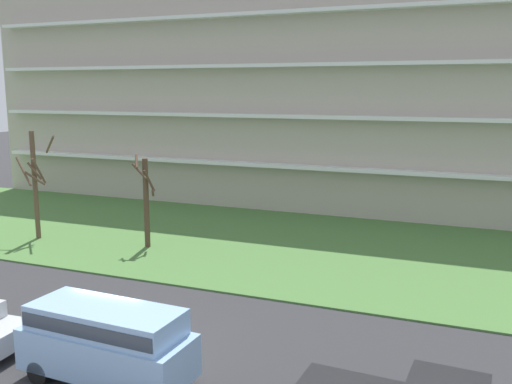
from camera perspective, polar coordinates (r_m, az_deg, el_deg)
name	(u,v)px	position (r m, az deg, el deg)	size (l,w,h in m)	color
ground	(129,350)	(20.00, -12.61, -15.28)	(160.00, 160.00, 0.00)	#2D2D30
grass_lawn_strip	(275,244)	(31.73, 1.93, -5.25)	(80.00, 16.00, 0.08)	#477238
apartment_building	(338,91)	(43.47, 8.26, 10.05)	(54.15, 11.93, 16.85)	#B2A899
tree_far_left	(36,182)	(34.46, -21.28, 0.98)	(2.24, 2.26, 6.25)	brown
tree_left	(146,200)	(31.02, -11.00, -0.76)	(1.26, 1.24, 5.11)	#4C3828
van_blue_center_left	(106,339)	(17.61, -14.80, -14.05)	(5.27, 2.18, 2.36)	#8CB2E0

